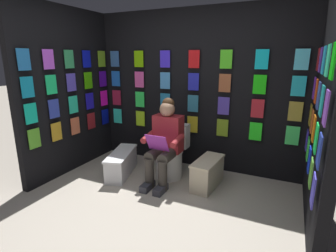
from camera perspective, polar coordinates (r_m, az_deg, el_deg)
The scene contains 8 objects.
ground_plane at distance 2.99m, azimuth -7.58°, elevation -20.66°, with size 30.00×30.00×0.00m, color #B2A899.
display_wall_back at distance 4.14m, azimuth 5.91°, elevation 7.62°, with size 3.38×0.14×2.44m.
display_wall_left at distance 2.99m, azimuth 31.15°, elevation 2.84°, with size 0.14×1.80×2.44m.
display_wall_right at distance 4.26m, azimuth -20.91°, elevation 6.94°, with size 0.14×1.80×2.44m.
toilet at distance 3.91m, azimuth 0.72°, elevation -6.25°, with size 0.41×0.55×0.77m.
person_reading at distance 3.63m, azimuth -0.77°, elevation -3.37°, with size 0.53×0.68×1.19m.
comic_longbox_near at distance 3.68m, azimuth 8.57°, elevation -10.06°, with size 0.32×0.66×0.39m.
comic_longbox_far at distance 4.07m, azimuth -10.05°, elevation -7.93°, with size 0.50×0.86×0.35m.
Camera 1 is at (-1.37, 2.03, 1.73)m, focal length 28.02 mm.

